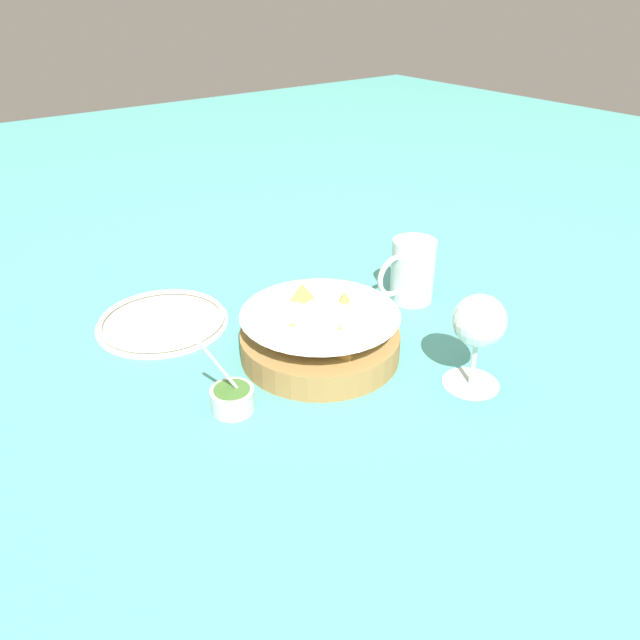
# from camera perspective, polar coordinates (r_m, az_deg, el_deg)

# --- Properties ---
(ground_plane) EXTENTS (4.00, 4.00, 0.00)m
(ground_plane) POSITION_cam_1_polar(r_m,az_deg,el_deg) (0.93, 1.53, -3.00)
(ground_plane) COLOR teal
(food_basket) EXTENTS (0.23, 0.23, 0.10)m
(food_basket) POSITION_cam_1_polar(r_m,az_deg,el_deg) (0.91, -0.01, -1.44)
(food_basket) COLOR olive
(food_basket) RESTS_ON ground_plane
(sauce_cup) EXTENTS (0.07, 0.06, 0.12)m
(sauce_cup) POSITION_cam_1_polar(r_m,az_deg,el_deg) (0.82, -8.03, -7.06)
(sauce_cup) COLOR #B7B7BC
(sauce_cup) RESTS_ON ground_plane
(wine_glass) EXTENTS (0.08, 0.08, 0.14)m
(wine_glass) POSITION_cam_1_polar(r_m,az_deg,el_deg) (0.84, 14.33, -0.42)
(wine_glass) COLOR silver
(wine_glass) RESTS_ON ground_plane
(beer_mug) EXTENTS (0.12, 0.07, 0.11)m
(beer_mug) POSITION_cam_1_polar(r_m,az_deg,el_deg) (1.07, 8.37, 4.27)
(beer_mug) COLOR silver
(beer_mug) RESTS_ON ground_plane
(side_plate) EXTENTS (0.21, 0.21, 0.01)m
(side_plate) POSITION_cam_1_polar(r_m,az_deg,el_deg) (1.03, -14.20, -0.05)
(side_plate) COLOR silver
(side_plate) RESTS_ON ground_plane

